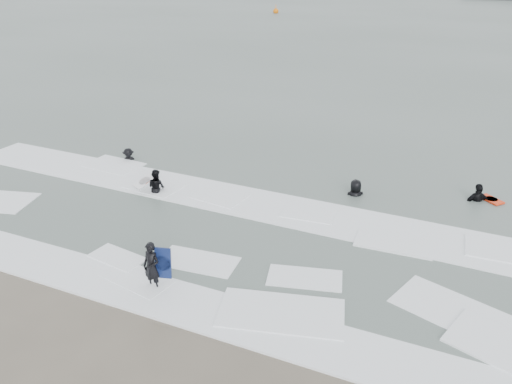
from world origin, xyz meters
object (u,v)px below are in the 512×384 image
at_px(surfer_wading, 157,193).
at_px(surfer_right_near, 477,201).
at_px(surfer_breaker, 129,161).
at_px(surfer_right_far, 355,196).
at_px(surfer_centre, 154,288).
at_px(buoy, 276,11).

height_order(surfer_wading, surfer_right_near, surfer_right_near).
bearing_deg(surfer_breaker, surfer_right_near, -21.84).
bearing_deg(surfer_breaker, surfer_wading, -66.38).
bearing_deg(surfer_wading, surfer_right_far, -147.40).
relative_size(surfer_wading, surfer_breaker, 1.07).
relative_size(surfer_centre, surfer_right_far, 0.84).
relative_size(surfer_centre, buoy, 0.94).
bearing_deg(surfer_right_far, surfer_wading, -6.59).
distance_m(surfer_centre, surfer_breaker, 10.84).
distance_m(surfer_centre, surfer_wading, 6.82).
bearing_deg(buoy, surfer_breaker, -72.60).
xyz_separation_m(surfer_breaker, surfer_right_near, (15.62, 2.31, 0.00)).
relative_size(surfer_wading, surfer_right_far, 0.86).
height_order(surfer_right_near, surfer_right_far, surfer_right_near).
xyz_separation_m(surfer_wading, buoy, (-25.84, 74.19, 0.42)).
bearing_deg(surfer_wading, surfer_breaker, -26.32).
relative_size(surfer_right_near, surfer_right_far, 1.03).
height_order(surfer_centre, surfer_wading, surfer_wading).
xyz_separation_m(surfer_right_far, buoy, (-33.48, 70.98, 0.42)).
height_order(surfer_centre, buoy, buoy).
height_order(surfer_centre, surfer_breaker, surfer_centre).
distance_m(surfer_centre, buoy, 85.16).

